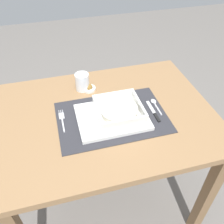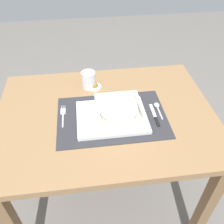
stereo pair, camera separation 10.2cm
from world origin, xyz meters
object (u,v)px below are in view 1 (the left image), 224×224
object	(u,v)px
spoon	(154,103)
butter_knife	(154,112)
condiment_saucer	(89,88)
porridge_bowl	(119,111)
fork	(62,119)
drinking_glass	(82,83)
dining_table	(105,131)

from	to	relation	value
spoon	butter_knife	world-z (taller)	spoon
butter_knife	condiment_saucer	bearing A→B (deg)	134.98
spoon	condiment_saucer	xyz separation A→B (m)	(-0.26, 0.18, 0.00)
porridge_bowl	butter_knife	world-z (taller)	porridge_bowl
fork	drinking_glass	world-z (taller)	drinking_glass
fork	dining_table	bearing A→B (deg)	0.66
dining_table	porridge_bowl	distance (m)	0.16
drinking_glass	condiment_saucer	distance (m)	0.04
dining_table	butter_knife	xyz separation A→B (m)	(0.21, -0.05, 0.11)
fork	spoon	world-z (taller)	spoon
dining_table	fork	size ratio (longest dim) A/B	6.94
porridge_bowl	dining_table	bearing A→B (deg)	143.54
drinking_glass	condiment_saucer	size ratio (longest dim) A/B	1.31
fork	condiment_saucer	world-z (taller)	condiment_saucer
porridge_bowl	condiment_saucer	distance (m)	0.24
drinking_glass	condiment_saucer	world-z (taller)	drinking_glass
dining_table	drinking_glass	bearing A→B (deg)	106.26
spoon	condiment_saucer	bearing A→B (deg)	144.18
porridge_bowl	condiment_saucer	xyz separation A→B (m)	(-0.08, 0.23, -0.03)
fork	spoon	size ratio (longest dim) A/B	1.27
dining_table	fork	xyz separation A→B (m)	(-0.18, 0.01, 0.11)
dining_table	fork	bearing A→B (deg)	176.25
fork	butter_knife	bearing A→B (deg)	-5.06
dining_table	spoon	bearing A→B (deg)	1.36
fork	drinking_glass	bearing A→B (deg)	61.84
fork	butter_knife	size ratio (longest dim) A/B	0.98
porridge_bowl	butter_knife	size ratio (longest dim) A/B	1.34
porridge_bowl	fork	xyz separation A→B (m)	(-0.23, 0.05, -0.03)
butter_knife	dining_table	bearing A→B (deg)	166.20
fork	spoon	xyz separation A→B (m)	(0.41, -0.01, 0.00)
fork	butter_knife	world-z (taller)	butter_knife
butter_knife	drinking_glass	world-z (taller)	drinking_glass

